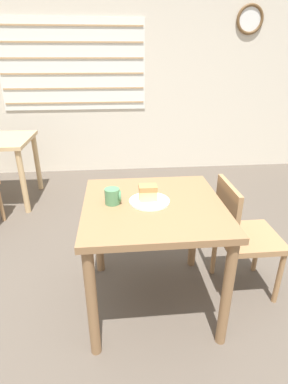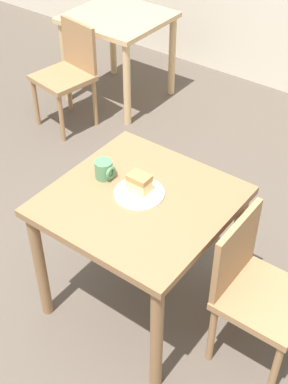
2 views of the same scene
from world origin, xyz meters
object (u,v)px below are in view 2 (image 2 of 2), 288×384
object	(u,v)px
dining_table_near	(140,217)
chair_near_window	(254,288)
dining_table_far	(118,31)
plate	(139,193)
cake_slice	(139,183)
chair_far_corner	(69,71)
coffee_mug	(104,170)

from	to	relation	value
dining_table_near	chair_near_window	bearing A→B (deg)	7.09
dining_table_far	plate	size ratio (longest dim) A/B	3.12
dining_table_far	cake_slice	size ratio (longest dim) A/B	7.15
cake_slice	chair_far_corner	bearing A→B (deg)	143.84
cake_slice	coffee_mug	bearing A→B (deg)	-177.22
dining_table_near	chair_far_corner	distance (m)	1.99
dining_table_far	coffee_mug	size ratio (longest dim) A/B	7.80
chair_near_window	chair_far_corner	size ratio (longest dim) A/B	1.00
dining_table_far	chair_near_window	distance (m)	2.73
chair_near_window	dining_table_near	bearing A→B (deg)	97.09
chair_near_window	dining_table_far	bearing A→B (deg)	52.28
dining_table_near	coffee_mug	size ratio (longest dim) A/B	8.53
chair_near_window	cake_slice	distance (m)	0.74
chair_far_corner	plate	bearing A→B (deg)	-27.15
plate	chair_far_corner	bearing A→B (deg)	143.69
dining_table_near	coffee_mug	bearing A→B (deg)	174.16
cake_slice	coffee_mug	size ratio (longest dim) A/B	1.09
cake_slice	dining_table_far	bearing A→B (deg)	131.43
dining_table_near	chair_far_corner	xyz separation A→B (m)	(-1.59, 1.18, -0.18)
chair_far_corner	dining_table_far	bearing A→B (deg)	93.79
plate	cake_slice	distance (m)	0.05
plate	dining_table_near	bearing A→B (deg)	-46.41
chair_far_corner	plate	size ratio (longest dim) A/B	3.38
coffee_mug	plate	bearing A→B (deg)	-0.57
chair_near_window	plate	world-z (taller)	chair_near_window
dining_table_near	plate	bearing A→B (deg)	133.59
cake_slice	coffee_mug	distance (m)	0.21
dining_table_near	dining_table_far	distance (m)	2.33
chair_near_window	coffee_mug	world-z (taller)	coffee_mug
chair_far_corner	dining_table_near	bearing A→B (deg)	-27.31
plate	coffee_mug	size ratio (longest dim) A/B	2.50
dining_table_near	plate	distance (m)	0.13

